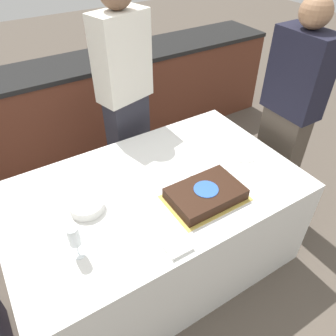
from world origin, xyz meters
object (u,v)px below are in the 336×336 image
object	(u,v)px
plate_stack	(87,206)
person_seated_right	(288,118)
person_cutting_cake	(126,100)
cake	(206,194)
wine_glass	(74,237)

from	to	relation	value
plate_stack	person_seated_right	xyz separation A→B (m)	(1.51, -0.03, 0.10)
person_cutting_cake	cake	bearing A→B (deg)	75.18
wine_glass	person_seated_right	world-z (taller)	person_seated_right
wine_glass	person_cutting_cake	distance (m)	1.24
plate_stack	person_cutting_cake	world-z (taller)	person_cutting_cake
cake	person_cutting_cake	xyz separation A→B (m)	(-0.00, 1.00, 0.15)
plate_stack	person_seated_right	bearing A→B (deg)	-1.22
cake	wine_glass	size ratio (longest dim) A/B	2.35
cake	person_seated_right	size ratio (longest dim) A/B	0.27
person_seated_right	person_cutting_cake	bearing A→B (deg)	-129.98
wine_glass	person_seated_right	xyz separation A→B (m)	(1.66, 0.23, -0.00)
cake	person_seated_right	bearing A→B (deg)	15.10
plate_stack	cake	bearing A→B (deg)	-24.46
person_cutting_cake	person_seated_right	world-z (taller)	person_cutting_cake
person_seated_right	plate_stack	bearing A→B (deg)	-91.22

